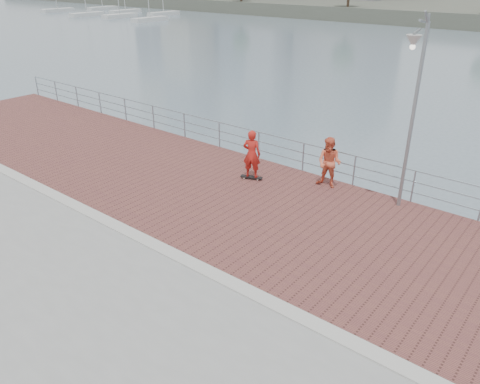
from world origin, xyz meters
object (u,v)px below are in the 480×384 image
Objects in this scene: street_lamp at (413,83)px; skateboarder at (252,154)px; bystander at (329,163)px; guardrail at (328,160)px.

street_lamp is 5.83m from skateboarder.
street_lamp is 3.23× the size of skateboarder.
skateboarder is 0.99× the size of bystander.
bystander is (-2.48, 0.26, -3.08)m from street_lamp.
bystander is at bearing 174.13° from street_lamp.
bystander reaches higher than guardrail.
skateboarder is at bearing -169.65° from street_lamp.
guardrail is 2.74m from skateboarder.
guardrail is 0.79m from bystander.
skateboarder is at bearing -138.50° from guardrail.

